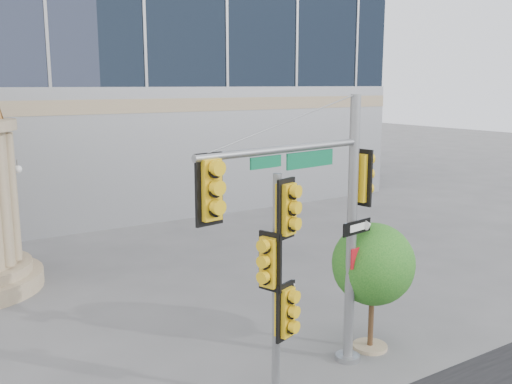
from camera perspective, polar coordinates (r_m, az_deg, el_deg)
ground at (r=13.50m, az=5.40°, el=-16.23°), size 120.00×120.00×0.00m
main_signal_pole at (r=11.54m, az=6.35°, el=-1.59°), size 4.57×1.12×5.91m
secondary_signal_pole at (r=10.74m, az=2.35°, el=-8.09°), size 0.84×0.60×4.51m
street_tree at (r=13.45m, az=11.69°, el=-7.35°), size 1.94×1.89×3.02m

